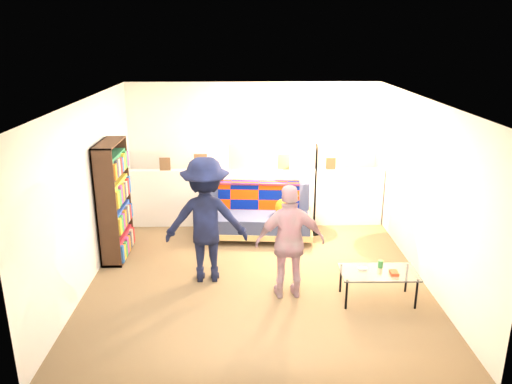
% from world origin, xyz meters
% --- Properties ---
extents(ground, '(5.00, 5.00, 0.00)m').
position_xyz_m(ground, '(0.00, 0.00, 0.00)').
color(ground, brown).
rests_on(ground, ground).
extents(room_shell, '(4.60, 5.05, 2.45)m').
position_xyz_m(room_shell, '(0.00, 0.47, 1.67)').
color(room_shell, silver).
rests_on(room_shell, ground).
extents(half_wall_ledge, '(4.45, 0.15, 1.00)m').
position_xyz_m(half_wall_ledge, '(0.00, 1.80, 0.50)').
color(half_wall_ledge, silver).
rests_on(half_wall_ledge, ground).
extents(ledge_decor, '(2.97, 0.02, 0.45)m').
position_xyz_m(ledge_decor, '(-0.23, 1.78, 1.18)').
color(ledge_decor, brown).
rests_on(ledge_decor, half_wall_ledge).
extents(futon_sofa, '(1.82, 0.98, 0.76)m').
position_xyz_m(futon_sofa, '(0.07, 1.28, 0.35)').
color(futon_sofa, tan).
rests_on(futon_sofa, ground).
extents(bookshelf, '(0.29, 0.87, 1.75)m').
position_xyz_m(bookshelf, '(-2.08, 0.59, 0.82)').
color(bookshelf, '#321C10').
rests_on(bookshelf, ground).
extents(coffee_table, '(0.95, 0.54, 0.49)m').
position_xyz_m(coffee_table, '(1.50, -0.82, 0.37)').
color(coffee_table, black).
rests_on(coffee_table, ground).
extents(floor_lamp, '(0.34, 0.30, 1.62)m').
position_xyz_m(floor_lamp, '(1.01, 1.39, 1.15)').
color(floor_lamp, black).
rests_on(floor_lamp, ground).
extents(person_left, '(1.12, 0.66, 1.71)m').
position_xyz_m(person_left, '(-0.68, -0.18, 0.85)').
color(person_left, black).
rests_on(person_left, ground).
extents(person_right, '(0.89, 0.43, 1.48)m').
position_xyz_m(person_right, '(0.40, -0.68, 0.74)').
color(person_right, pink).
rests_on(person_right, ground).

